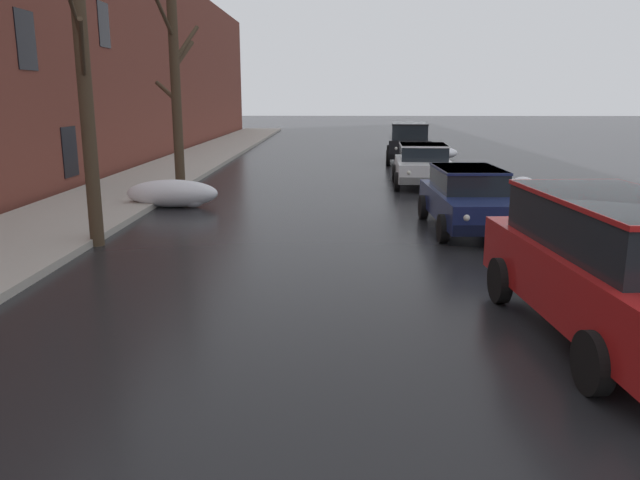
% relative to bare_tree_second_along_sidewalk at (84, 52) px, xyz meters
% --- Properties ---
extents(left_sidewalk_slab, '(3.37, 80.00, 0.15)m').
position_rel_bare_tree_second_along_sidewalk_xyz_m(left_sidewalk_slab, '(-1.76, 5.20, -3.78)').
color(left_sidewalk_slab, '#A8A399').
rests_on(left_sidewalk_slab, ground).
extents(brick_townhouse_facade, '(0.63, 80.00, 9.31)m').
position_rel_bare_tree_second_along_sidewalk_xyz_m(brick_townhouse_facade, '(-3.94, 5.20, 0.79)').
color(brick_townhouse_facade, brown).
rests_on(brick_townhouse_facade, ground).
extents(snow_bank_mid_block_left, '(2.54, 0.97, 0.77)m').
position_rel_bare_tree_second_along_sidewalk_xyz_m(snow_bank_mid_block_left, '(0.39, 4.64, -3.49)').
color(snow_bank_mid_block_left, white).
rests_on(snow_bank_mid_block_left, ground).
extents(snow_bank_near_corner_right, '(2.35, 1.46, 0.73)m').
position_rel_bare_tree_second_along_sidewalk_xyz_m(snow_bank_near_corner_right, '(9.61, 18.11, -3.52)').
color(snow_bank_near_corner_right, white).
rests_on(snow_bank_near_corner_right, ground).
extents(snow_bank_far_right_pile, '(2.08, 1.18, 0.72)m').
position_rel_bare_tree_second_along_sidewalk_xyz_m(snow_bank_far_right_pile, '(10.15, 5.92, -3.53)').
color(snow_bank_far_right_pile, white).
rests_on(snow_bank_far_right_pile, ground).
extents(bare_tree_second_along_sidewalk, '(4.04, 2.50, 7.22)m').
position_rel_bare_tree_second_along_sidewalk_xyz_m(bare_tree_second_along_sidewalk, '(0.00, 0.00, 0.00)').
color(bare_tree_second_along_sidewalk, '#423323').
rests_on(bare_tree_second_along_sidewalk, ground).
extents(bare_tree_mid_block, '(1.57, 3.39, 6.27)m').
position_rel_bare_tree_second_along_sidewalk_xyz_m(bare_tree_mid_block, '(-0.04, 7.19, -0.56)').
color(bare_tree_mid_block, '#423323').
rests_on(bare_tree_mid_block, ground).
extents(suv_red_approaching_near_lane, '(2.35, 4.94, 1.82)m').
position_rel_bare_tree_second_along_sidewalk_xyz_m(suv_red_approaching_near_lane, '(8.43, -4.88, -2.87)').
color(suv_red_approaching_near_lane, red).
rests_on(suv_red_approaching_near_lane, ground).
extents(sedan_darkblue_parked_kerbside_close, '(1.91, 4.28, 1.42)m').
position_rel_bare_tree_second_along_sidewalk_xyz_m(sedan_darkblue_parked_kerbside_close, '(7.97, 1.85, -3.11)').
color(sedan_darkblue_parked_kerbside_close, navy).
rests_on(sedan_darkblue_parked_kerbside_close, ground).
extents(sedan_white_parked_kerbside_mid, '(2.19, 3.99, 1.42)m').
position_rel_bare_tree_second_along_sidewalk_xyz_m(sedan_white_parked_kerbside_mid, '(7.91, 9.08, -3.11)').
color(sedan_white_parked_kerbside_mid, silver).
rests_on(sedan_white_parked_kerbside_mid, ground).
extents(suv_black_parked_far_down_block, '(2.36, 4.86, 1.82)m').
position_rel_bare_tree_second_along_sidewalk_xyz_m(suv_black_parked_far_down_block, '(8.31, 17.01, -2.87)').
color(suv_black_parked_far_down_block, black).
rests_on(suv_black_parked_far_down_block, ground).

